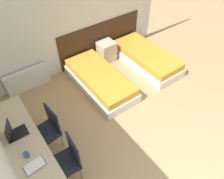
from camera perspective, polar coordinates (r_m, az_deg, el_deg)
name	(u,v)px	position (r m, az deg, el deg)	size (l,w,h in m)	color
wall_back	(66,21)	(5.43, -12.01, 17.21)	(5.47, 0.05, 2.70)	silver
headboard_panel	(101,40)	(6.19, -2.88, 12.82)	(2.55, 0.03, 1.02)	#382316
bed_near_window	(100,80)	(5.35, -3.22, 2.52)	(0.92, 2.03, 0.39)	silver
bed_near_door	(146,58)	(6.11, 8.85, 8.19)	(0.92, 2.03, 0.39)	silver
nightstand	(106,51)	(6.15, -1.52, 10.04)	(0.44, 0.42, 0.55)	beige
radiator	(28,79)	(5.61, -21.17, 2.52)	(1.05, 0.12, 0.55)	silver
desk	(30,155)	(3.86, -20.54, -15.70)	(0.56, 2.56, 0.72)	#C6B28E
chair_near_laptop	(48,128)	(4.17, -16.47, -9.74)	(0.50, 0.50, 0.93)	black
chair_near_notebook	(67,159)	(3.76, -11.66, -17.45)	(0.48, 0.48, 0.93)	black
laptop	(14,133)	(3.95, -24.24, -10.21)	(0.34, 0.25, 0.32)	black
open_notebook	(35,165)	(3.58, -19.56, -18.20)	(0.32, 0.21, 0.02)	#1E4793
mug	(26,155)	(3.67, -21.45, -15.57)	(0.08, 0.08, 0.09)	#2D5184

